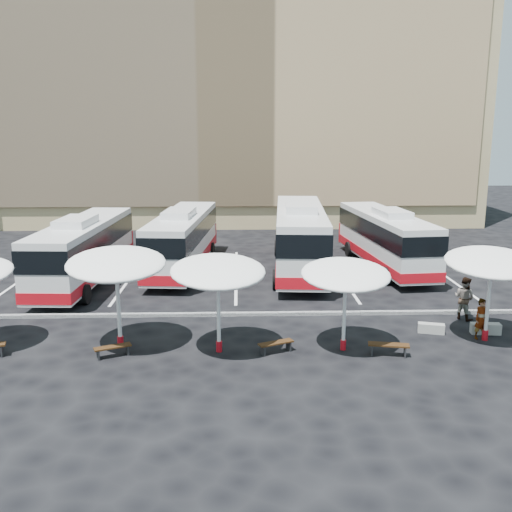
{
  "coord_description": "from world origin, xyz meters",
  "views": [
    {
      "loc": [
        0.17,
        -24.04,
        8.24
      ],
      "look_at": [
        1.0,
        3.0,
        2.2
      ],
      "focal_mm": 40.0,
      "sensor_mm": 36.0,
      "label": 1
    }
  ],
  "objects_px": {
    "bus_1": "(183,238)",
    "bus_3": "(385,237)",
    "wood_bench_2": "(276,345)",
    "sunshade_4": "(492,263)",
    "conc_bench_0": "(431,328)",
    "wood_bench_1": "(113,349)",
    "sunshade_3": "(346,275)",
    "bus_2": "(300,235)",
    "passenger_0": "(481,319)",
    "passenger_1": "(465,298)",
    "sunshade_2": "(218,271)",
    "conc_bench_1": "(486,329)",
    "bus_0": "(84,248)",
    "wood_bench_3": "(389,347)",
    "sunshade_1": "(116,264)"
  },
  "relations": [
    {
      "from": "bus_1",
      "to": "bus_3",
      "type": "xyz_separation_m",
      "value": [
        12.13,
        0.1,
        -0.03
      ]
    },
    {
      "from": "wood_bench_2",
      "to": "sunshade_4",
      "type": "bearing_deg",
      "value": 7.15
    },
    {
      "from": "bus_1",
      "to": "conc_bench_0",
      "type": "xyz_separation_m",
      "value": [
        11.25,
        -11.34,
        -1.7
      ]
    },
    {
      "from": "sunshade_4",
      "to": "wood_bench_1",
      "type": "bearing_deg",
      "value": -175.0
    },
    {
      "from": "sunshade_3",
      "to": "wood_bench_1",
      "type": "relative_size",
      "value": 2.53
    },
    {
      "from": "wood_bench_1",
      "to": "bus_2",
      "type": "bearing_deg",
      "value": 57.61
    },
    {
      "from": "bus_1",
      "to": "conc_bench_0",
      "type": "bearing_deg",
      "value": -40.08
    },
    {
      "from": "sunshade_4",
      "to": "passenger_0",
      "type": "relative_size",
      "value": 2.54
    },
    {
      "from": "sunshade_4",
      "to": "passenger_1",
      "type": "xyz_separation_m",
      "value": [
        0.15,
        2.58,
        -2.21
      ]
    },
    {
      "from": "sunshade_3",
      "to": "passenger_0",
      "type": "height_order",
      "value": "sunshade_3"
    },
    {
      "from": "conc_bench_0",
      "to": "passenger_1",
      "type": "distance_m",
      "value": 2.76
    },
    {
      "from": "sunshade_2",
      "to": "passenger_1",
      "type": "relative_size",
      "value": 2.13
    },
    {
      "from": "bus_3",
      "to": "wood_bench_1",
      "type": "relative_size",
      "value": 8.53
    },
    {
      "from": "sunshade_3",
      "to": "conc_bench_1",
      "type": "bearing_deg",
      "value": 14.03
    },
    {
      "from": "bus_0",
      "to": "conc_bench_1",
      "type": "xyz_separation_m",
      "value": [
        18.52,
        -8.58,
        -1.69
      ]
    },
    {
      "from": "wood_bench_3",
      "to": "passenger_0",
      "type": "xyz_separation_m",
      "value": [
        4.15,
        1.65,
        0.48
      ]
    },
    {
      "from": "bus_3",
      "to": "sunshade_1",
      "type": "relative_size",
      "value": 2.7
    },
    {
      "from": "bus_1",
      "to": "conc_bench_0",
      "type": "distance_m",
      "value": 16.06
    },
    {
      "from": "bus_3",
      "to": "sunshade_2",
      "type": "xyz_separation_m",
      "value": [
        -9.58,
        -13.19,
        1.26
      ]
    },
    {
      "from": "wood_bench_2",
      "to": "conc_bench_0",
      "type": "height_order",
      "value": "wood_bench_2"
    },
    {
      "from": "bus_2",
      "to": "wood_bench_3",
      "type": "relative_size",
      "value": 8.51
    },
    {
      "from": "bus_3",
      "to": "wood_bench_1",
      "type": "bearing_deg",
      "value": -140.54
    },
    {
      "from": "sunshade_3",
      "to": "wood_bench_3",
      "type": "xyz_separation_m",
      "value": [
        1.57,
        -0.64,
        -2.61
      ]
    },
    {
      "from": "sunshade_4",
      "to": "wood_bench_2",
      "type": "bearing_deg",
      "value": -172.85
    },
    {
      "from": "bus_1",
      "to": "bus_3",
      "type": "distance_m",
      "value": 12.13
    },
    {
      "from": "bus_0",
      "to": "bus_3",
      "type": "xyz_separation_m",
      "value": [
        17.21,
        3.03,
        -0.04
      ]
    },
    {
      "from": "sunshade_2",
      "to": "sunshade_3",
      "type": "height_order",
      "value": "sunshade_2"
    },
    {
      "from": "conc_bench_0",
      "to": "bus_0",
      "type": "bearing_deg",
      "value": 152.74
    },
    {
      "from": "bus_3",
      "to": "sunshade_2",
      "type": "distance_m",
      "value": 16.35
    },
    {
      "from": "passenger_0",
      "to": "sunshade_1",
      "type": "bearing_deg",
      "value": 169.55
    },
    {
      "from": "sunshade_1",
      "to": "sunshade_2",
      "type": "xyz_separation_m",
      "value": [
        3.82,
        -0.58,
        -0.17
      ]
    },
    {
      "from": "bus_0",
      "to": "sunshade_2",
      "type": "relative_size",
      "value": 2.91
    },
    {
      "from": "bus_1",
      "to": "sunshade_2",
      "type": "distance_m",
      "value": 13.4
    },
    {
      "from": "wood_bench_3",
      "to": "sunshade_1",
      "type": "bearing_deg",
      "value": 173.41
    },
    {
      "from": "sunshade_1",
      "to": "passenger_0",
      "type": "xyz_separation_m",
      "value": [
        14.27,
        0.48,
        -2.47
      ]
    },
    {
      "from": "passenger_1",
      "to": "conc_bench_1",
      "type": "bearing_deg",
      "value": 148.31
    },
    {
      "from": "wood_bench_3",
      "to": "sunshade_3",
      "type": "bearing_deg",
      "value": 157.96
    },
    {
      "from": "bus_0",
      "to": "bus_1",
      "type": "relative_size",
      "value": 1.0
    },
    {
      "from": "bus_1",
      "to": "sunshade_1",
      "type": "height_order",
      "value": "sunshade_1"
    },
    {
      "from": "wood_bench_3",
      "to": "conc_bench_1",
      "type": "distance_m",
      "value": 5.09
    },
    {
      "from": "conc_bench_0",
      "to": "passenger_0",
      "type": "distance_m",
      "value": 1.99
    },
    {
      "from": "sunshade_3",
      "to": "bus_0",
      "type": "bearing_deg",
      "value": 140.68
    },
    {
      "from": "bus_1",
      "to": "sunshade_1",
      "type": "xyz_separation_m",
      "value": [
        -1.27,
        -12.52,
        1.4
      ]
    },
    {
      "from": "wood_bench_2",
      "to": "bus_1",
      "type": "bearing_deg",
      "value": 109.48
    },
    {
      "from": "wood_bench_1",
      "to": "wood_bench_3",
      "type": "distance_m",
      "value": 10.22
    },
    {
      "from": "bus_3",
      "to": "wood_bench_1",
      "type": "height_order",
      "value": "bus_3"
    },
    {
      "from": "wood_bench_3",
      "to": "conc_bench_0",
      "type": "height_order",
      "value": "wood_bench_3"
    },
    {
      "from": "bus_3",
      "to": "wood_bench_3",
      "type": "height_order",
      "value": "bus_3"
    },
    {
      "from": "sunshade_3",
      "to": "wood_bench_2",
      "type": "xyz_separation_m",
      "value": [
        -2.59,
        -0.22,
        -2.64
      ]
    },
    {
      "from": "bus_2",
      "to": "sunshade_1",
      "type": "xyz_separation_m",
      "value": [
        -8.21,
        -12.11,
        1.19
      ]
    }
  ]
}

